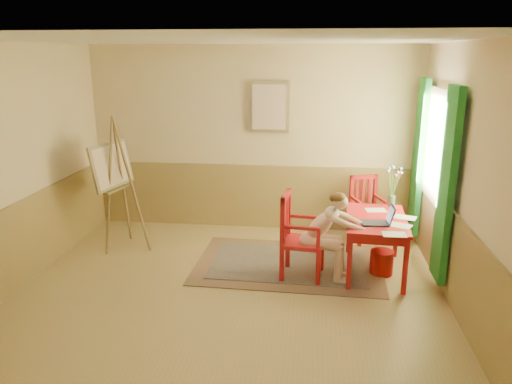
# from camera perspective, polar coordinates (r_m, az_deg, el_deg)

# --- Properties ---
(room) EXTENTS (5.04, 4.54, 2.84)m
(room) POSITION_cam_1_polar(r_m,az_deg,el_deg) (5.36, -3.35, 2.10)
(room) COLOR tan
(room) RESTS_ON ground
(wainscot) EXTENTS (5.00, 4.50, 1.00)m
(wainscot) POSITION_cam_1_polar(r_m,az_deg,el_deg) (6.37, -1.98, -4.09)
(wainscot) COLOR olive
(wainscot) RESTS_ON room
(window) EXTENTS (0.12, 2.01, 2.20)m
(window) POSITION_cam_1_polar(r_m,az_deg,el_deg) (6.53, 19.87, 3.19)
(window) COLOR white
(window) RESTS_ON room
(wall_portrait) EXTENTS (0.60, 0.05, 0.76)m
(wall_portrait) POSITION_cam_1_polar(r_m,az_deg,el_deg) (7.40, 1.53, 9.85)
(wall_portrait) COLOR #8C7B50
(wall_portrait) RESTS_ON room
(rug) EXTENTS (2.44, 1.66, 0.02)m
(rug) POSITION_cam_1_polar(r_m,az_deg,el_deg) (6.51, 3.83, -8.32)
(rug) COLOR #8C7251
(rug) RESTS_ON room
(table) EXTENTS (0.79, 1.24, 0.72)m
(table) POSITION_cam_1_polar(r_m,az_deg,el_deg) (6.24, 13.78, -3.72)
(table) COLOR red
(table) RESTS_ON room
(chair_left) EXTENTS (0.54, 0.52, 1.06)m
(chair_left) POSITION_cam_1_polar(r_m,az_deg,el_deg) (6.00, 4.97, -5.11)
(chair_left) COLOR red
(chair_left) RESTS_ON room
(chair_back) EXTENTS (0.53, 0.55, 0.95)m
(chair_back) POSITION_cam_1_polar(r_m,az_deg,el_deg) (7.34, 12.69, -1.96)
(chair_back) COLOR red
(chair_back) RESTS_ON room
(figure) EXTENTS (0.84, 0.40, 1.11)m
(figure) POSITION_cam_1_polar(r_m,az_deg,el_deg) (5.94, 8.18, -4.61)
(figure) COLOR beige
(figure) RESTS_ON room
(laptop) EXTENTS (0.39, 0.25, 0.23)m
(laptop) POSITION_cam_1_polar(r_m,az_deg,el_deg) (5.99, 14.20, -3.19)
(laptop) COLOR #1E2338
(laptop) RESTS_ON table
(papers) EXTENTS (0.62, 1.08, 0.00)m
(papers) POSITION_cam_1_polar(r_m,az_deg,el_deg) (6.13, 15.68, -3.30)
(papers) COLOR white
(papers) RESTS_ON table
(vase) EXTENTS (0.25, 0.26, 0.54)m
(vase) POSITION_cam_1_polar(r_m,az_deg,el_deg) (6.68, 15.62, 0.47)
(vase) COLOR #3F724C
(vase) RESTS_ON table
(wastebasket) EXTENTS (0.35, 0.35, 0.31)m
(wastebasket) POSITION_cam_1_polar(r_m,az_deg,el_deg) (6.38, 14.38, -7.92)
(wastebasket) COLOR red
(wastebasket) RESTS_ON room
(easel) EXTENTS (0.70, 0.84, 1.88)m
(easel) POSITION_cam_1_polar(r_m,az_deg,el_deg) (7.03, -16.16, 2.39)
(easel) COLOR olive
(easel) RESTS_ON room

